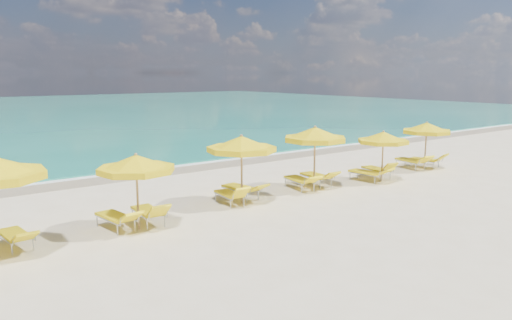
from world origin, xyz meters
TOP-DOWN VIEW (x-y plane):
  - ground_plane at (0.00, 0.00)m, footprint 120.00×120.00m
  - ocean at (0.00, 48.00)m, footprint 120.00×80.00m
  - wet_sand_band at (0.00, 7.40)m, footprint 120.00×2.60m
  - foam_line at (0.00, 8.20)m, footprint 120.00×1.20m
  - whitecap_near at (-6.00, 17.00)m, footprint 14.00×0.36m
  - whitecap_far at (8.00, 24.00)m, footprint 18.00×0.30m
  - umbrella_2 at (-5.58, -0.28)m, footprint 2.63×2.63m
  - umbrella_3 at (-1.52, 0.30)m, footprint 2.71×2.71m
  - umbrella_4 at (2.06, 0.46)m, footprint 3.14×3.14m
  - umbrella_5 at (5.24, -0.26)m, footprint 2.66×2.66m
  - umbrella_6 at (8.96, 0.24)m, footprint 2.64×2.64m
  - lounger_1_right at (-8.75, 0.17)m, footprint 0.73×1.79m
  - lounger_2_left at (-6.09, 0.11)m, footprint 0.83×1.90m
  - lounger_2_right at (-5.10, 0.08)m, footprint 0.71×1.85m
  - lounger_3_left at (-1.90, 0.46)m, footprint 0.73×1.72m
  - lounger_3_right at (-1.13, 0.86)m, footprint 0.84×2.00m
  - lounger_4_left at (1.52, 0.68)m, footprint 0.93×1.97m
  - lounger_4_right at (2.55, 0.81)m, footprint 0.79×1.94m
  - lounger_5_left at (4.71, 0.07)m, footprint 0.84×1.95m
  - lounger_5_right at (5.64, 0.32)m, footprint 0.91×1.82m
  - lounger_6_left at (8.52, 0.67)m, footprint 0.94×2.00m
  - lounger_6_right at (9.45, 0.52)m, footprint 0.85×1.81m

SIDE VIEW (x-z plane):
  - ground_plane at x=0.00m, z-range 0.00..0.00m
  - ocean at x=0.00m, z-range -0.15..0.15m
  - wet_sand_band at x=0.00m, z-range -0.01..0.01m
  - foam_line at x=0.00m, z-range -0.01..0.01m
  - whitecap_near at x=-6.00m, z-range -0.03..0.03m
  - whitecap_far at x=8.00m, z-range -0.03..0.03m
  - lounger_1_right at x=-8.75m, z-range -0.14..0.55m
  - lounger_3_left at x=-1.90m, z-range -0.18..0.61m
  - lounger_6_right at x=9.45m, z-range -0.17..0.60m
  - lounger_5_right at x=5.64m, z-range -0.19..0.63m
  - lounger_2_left at x=-6.09m, z-range -0.16..0.60m
  - lounger_5_left at x=4.71m, z-range -0.13..0.58m
  - lounger_4_left at x=1.52m, z-range -0.14..0.59m
  - lounger_2_right at x=-5.10m, z-range -0.19..0.64m
  - lounger_4_right at x=2.55m, z-range -0.15..0.60m
  - lounger_3_right at x=-1.13m, z-range -0.13..0.59m
  - lounger_6_left at x=8.52m, z-range -0.17..0.63m
  - umbrella_5 at x=5.24m, z-range 0.75..2.87m
  - umbrella_2 at x=-5.58m, z-range 0.79..3.03m
  - umbrella_6 at x=8.96m, z-range 0.79..3.04m
  - umbrella_3 at x=-1.52m, z-range 0.85..3.26m
  - umbrella_4 at x=2.06m, z-range 0.87..3.34m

